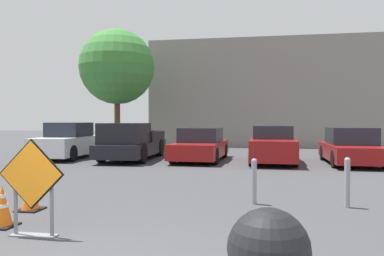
# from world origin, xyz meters

# --- Properties ---
(ground_plane) EXTENTS (96.00, 96.00, 0.00)m
(ground_plane) POSITION_xyz_m (0.00, 10.00, 0.00)
(ground_plane) COLOR #3D3D3F
(road_closed_sign) EXTENTS (1.03, 0.20, 1.45)m
(road_closed_sign) POSITION_xyz_m (-1.13, 1.80, 0.79)
(road_closed_sign) COLOR black
(road_closed_sign) RESTS_ON ground_plane
(traffic_cone_nearest) EXTENTS (0.42, 0.42, 0.68)m
(traffic_cone_nearest) POSITION_xyz_m (-1.91, 2.21, 0.33)
(traffic_cone_nearest) COLOR black
(traffic_cone_nearest) RESTS_ON ground_plane
(traffic_cone_second) EXTENTS (0.44, 0.44, 0.71)m
(traffic_cone_second) POSITION_xyz_m (-2.13, 3.30, 0.34)
(traffic_cone_second) COLOR black
(traffic_cone_second) RESTS_ON ground_plane
(parked_car_nearest) EXTENTS (1.90, 4.32, 1.64)m
(parked_car_nearest) POSITION_xyz_m (-6.33, 12.72, 0.75)
(parked_car_nearest) COLOR silver
(parked_car_nearest) RESTS_ON ground_plane
(pickup_truck) EXTENTS (2.08, 5.41, 1.62)m
(pickup_truck) POSITION_xyz_m (-3.27, 12.48, 0.74)
(pickup_truck) COLOR black
(pickup_truck) RESTS_ON ground_plane
(parked_car_second) EXTENTS (2.09, 4.64, 1.41)m
(parked_car_second) POSITION_xyz_m (-0.24, 12.80, 0.65)
(parked_car_second) COLOR maroon
(parked_car_second) RESTS_ON ground_plane
(parked_car_third) EXTENTS (1.91, 4.53, 1.51)m
(parked_car_third) POSITION_xyz_m (2.81, 12.48, 0.71)
(parked_car_third) COLOR maroon
(parked_car_third) RESTS_ON ground_plane
(parked_car_fourth) EXTENTS (2.01, 4.50, 1.45)m
(parked_car_fourth) POSITION_xyz_m (5.85, 12.46, 0.66)
(parked_car_fourth) COLOR maroon
(parked_car_fourth) RESTS_ON ground_plane
(bollard_nearest) EXTENTS (0.12, 0.12, 0.94)m
(bollard_nearest) POSITION_xyz_m (2.08, 4.56, 0.50)
(bollard_nearest) COLOR gray
(bollard_nearest) RESTS_ON ground_plane
(bollard_second) EXTENTS (0.12, 0.12, 0.99)m
(bollard_second) POSITION_xyz_m (3.90, 4.56, 0.52)
(bollard_second) COLOR gray
(bollard_second) RESTS_ON ground_plane
(building_facade_backdrop) EXTENTS (15.07, 5.00, 7.11)m
(building_facade_backdrop) POSITION_xyz_m (2.53, 23.63, 3.56)
(building_facade_backdrop) COLOR gray
(building_facade_backdrop) RESTS_ON ground_plane
(street_tree_behind_lot) EXTENTS (4.23, 4.23, 6.90)m
(street_tree_behind_lot) POSITION_xyz_m (-5.65, 17.04, 4.77)
(street_tree_behind_lot) COLOR #513823
(street_tree_behind_lot) RESTS_ON ground_plane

